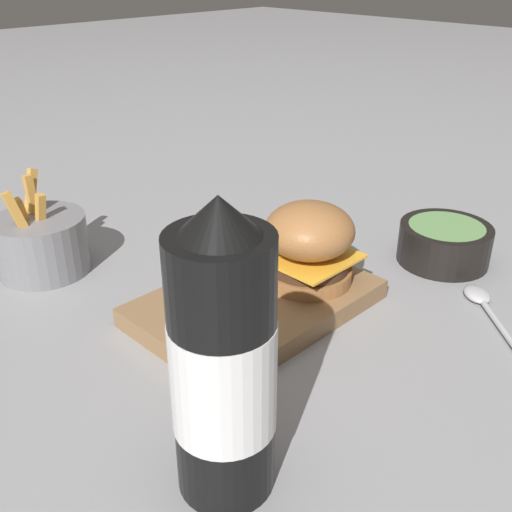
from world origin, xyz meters
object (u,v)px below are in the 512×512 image
(serving_board, at_px, (256,303))
(side_bowl, at_px, (444,243))
(ketchup_bottle, at_px, (223,366))
(spoon, at_px, (484,304))
(burger, at_px, (309,243))
(fries_basket, at_px, (42,243))

(serving_board, bearing_deg, side_bowl, -18.29)
(ketchup_bottle, distance_m, side_bowl, 0.48)
(serving_board, xyz_separation_m, spoon, (0.20, -0.19, -0.01))
(burger, bearing_deg, side_bowl, -18.83)
(ketchup_bottle, bearing_deg, spoon, -3.94)
(spoon, bearing_deg, serving_board, 89.00)
(burger, height_order, side_bowl, burger)
(serving_board, height_order, fries_basket, fries_basket)
(serving_board, xyz_separation_m, burger, (0.07, -0.02, 0.06))
(serving_board, relative_size, burger, 2.56)
(side_bowl, distance_m, spoon, 0.13)
(ketchup_bottle, height_order, side_bowl, ketchup_bottle)
(side_bowl, bearing_deg, ketchup_bottle, -171.28)
(serving_board, relative_size, spoon, 1.99)
(burger, distance_m, fries_basket, 0.35)
(spoon, bearing_deg, burger, 80.19)
(side_bowl, bearing_deg, serving_board, 161.71)
(fries_basket, height_order, spoon, fries_basket)
(burger, relative_size, fries_basket, 0.82)
(burger, distance_m, ketchup_bottle, 0.30)
(side_bowl, bearing_deg, spoon, -127.28)
(ketchup_bottle, bearing_deg, side_bowl, 8.72)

